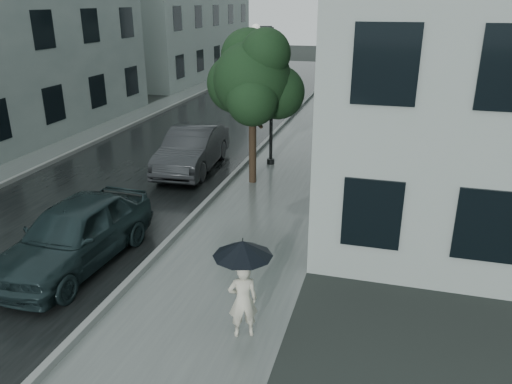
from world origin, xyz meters
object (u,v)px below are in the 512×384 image
(street_tree, at_px, (253,79))
(car_far, at_px, (192,149))
(car_near, at_px, (75,234))
(pedestrian, at_px, (243,300))
(lamp_post, at_px, (267,87))

(street_tree, xyz_separation_m, car_far, (-2.45, 0.66, -2.64))
(car_near, bearing_deg, street_tree, 72.84)
(pedestrian, distance_m, street_tree, 8.70)
(lamp_post, xyz_separation_m, car_near, (-2.32, -8.46, -2.08))
(pedestrian, height_order, car_near, car_near)
(car_far, bearing_deg, car_near, -93.88)
(pedestrian, xyz_separation_m, lamp_post, (-2.12, 9.96, 2.11))
(car_near, bearing_deg, pedestrian, -15.88)
(pedestrian, distance_m, car_far, 9.78)
(car_near, xyz_separation_m, car_far, (-0.09, 7.17, -0.01))
(pedestrian, height_order, lamp_post, lamp_post)
(car_far, bearing_deg, lamp_post, 23.56)
(pedestrian, height_order, car_far, car_far)
(pedestrian, xyz_separation_m, car_far, (-4.53, 8.67, 0.02))
(pedestrian, bearing_deg, car_near, -42.17)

